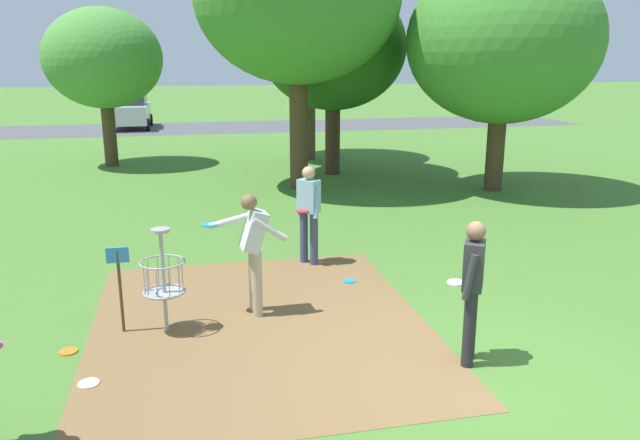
# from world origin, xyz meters

# --- Properties ---
(ground_plane) EXTENTS (160.00, 160.00, 0.00)m
(ground_plane) POSITION_xyz_m (0.00, 0.00, 0.00)
(ground_plane) COLOR #47752D
(dirt_tee_pad) EXTENTS (4.41, 5.36, 0.01)m
(dirt_tee_pad) POSITION_xyz_m (-2.33, 2.01, 0.00)
(dirt_tee_pad) COLOR brown
(dirt_tee_pad) RESTS_ON ground
(disc_golf_basket) EXTENTS (0.98, 0.58, 1.39)m
(disc_golf_basket) POSITION_xyz_m (-3.60, 2.07, 0.75)
(disc_golf_basket) COLOR #9E9EA3
(disc_golf_basket) RESTS_ON ground
(player_foreground_watching) EXTENTS (1.14, 0.43, 1.71)m
(player_foreground_watching) POSITION_xyz_m (-2.34, 2.40, 0.99)
(player_foreground_watching) COLOR tan
(player_foreground_watching) RESTS_ON ground
(player_throwing) EXTENTS (0.45, 0.49, 1.71)m
(player_throwing) POSITION_xyz_m (-0.07, 0.42, 0.97)
(player_throwing) COLOR #232328
(player_throwing) RESTS_ON ground
(player_waiting_right) EXTENTS (0.45, 0.46, 1.71)m
(player_waiting_right) POSITION_xyz_m (-1.17, 4.38, 0.97)
(player_waiting_right) COLOR #384260
(player_waiting_right) RESTS_ON ground
(frisbee_near_basket) EXTENTS (0.21, 0.21, 0.02)m
(frisbee_near_basket) POSITION_xyz_m (-0.72, 3.33, 0.01)
(frisbee_near_basket) COLOR #1E93DB
(frisbee_near_basket) RESTS_ON ground
(frisbee_by_tee) EXTENTS (0.23, 0.23, 0.02)m
(frisbee_by_tee) POSITION_xyz_m (-4.36, 0.83, 0.01)
(frisbee_by_tee) COLOR white
(frisbee_by_tee) RESTS_ON ground
(frisbee_far_left) EXTENTS (0.22, 0.22, 0.02)m
(frisbee_far_left) POSITION_xyz_m (-4.70, 1.69, 0.01)
(frisbee_far_left) COLOR orange
(frisbee_far_left) RESTS_ON ground
(tree_near_left) EXTENTS (4.53, 4.53, 6.37)m
(tree_near_left) POSITION_xyz_m (1.14, 15.74, 4.43)
(tree_near_left) COLOR brown
(tree_near_left) RESTS_ON ground
(tree_mid_left) EXTENTS (3.73, 3.73, 5.07)m
(tree_mid_left) POSITION_xyz_m (-5.57, 15.76, 3.46)
(tree_mid_left) COLOR #4C3823
(tree_mid_left) RESTS_ON ground
(tree_mid_center) EXTENTS (4.96, 4.96, 6.01)m
(tree_mid_center) POSITION_xyz_m (4.96, 9.40, 3.89)
(tree_mid_center) COLOR #4C3823
(tree_mid_center) RESTS_ON ground
(tree_mid_right) EXTENTS (4.34, 4.34, 5.64)m
(tree_mid_right) POSITION_xyz_m (1.27, 12.73, 3.78)
(tree_mid_right) COLOR #422D1E
(tree_mid_right) RESTS_ON ground
(parking_lot_strip) EXTENTS (36.00, 6.00, 0.01)m
(parking_lot_strip) POSITION_xyz_m (0.00, 27.05, 0.00)
(parking_lot_strip) COLOR #4C4C51
(parking_lot_strip) RESTS_ON ground
(parked_car_leftmost) EXTENTS (2.02, 4.22, 1.84)m
(parked_car_leftmost) POSITION_xyz_m (-5.77, 27.58, 0.92)
(parked_car_leftmost) COLOR silver
(parked_car_leftmost) RESTS_ON ground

